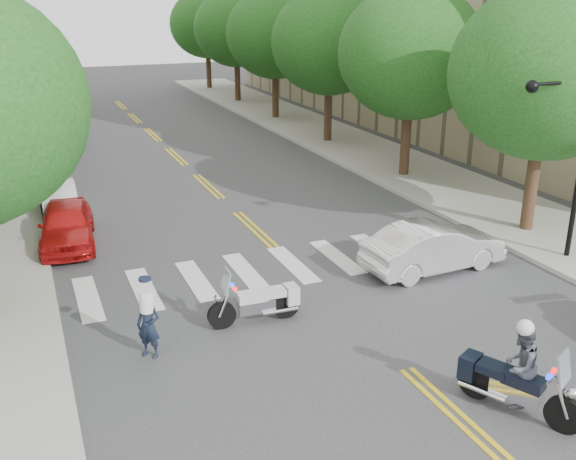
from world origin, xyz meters
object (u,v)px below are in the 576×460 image
motorcycle_police (516,371)px  officer_standing (149,325)px  motorcycle_parked (262,302)px  convertible (434,247)px

motorcycle_police → officer_standing: bearing=-64.8°
motorcycle_parked → officer_standing: (-3.00, -0.59, 0.26)m
convertible → officer_standing: bearing=97.2°
motorcycle_parked → officer_standing: bearing=103.3°
motorcycle_police → officer_standing: (-6.30, 4.93, -0.12)m
motorcycle_parked → officer_standing: officer_standing is taller
motorcycle_police → convertible: 7.14m
motorcycle_parked → convertible: (5.98, 1.10, 0.19)m
officer_standing → convertible: size_ratio=0.36×
motorcycle_parked → officer_standing: 3.07m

